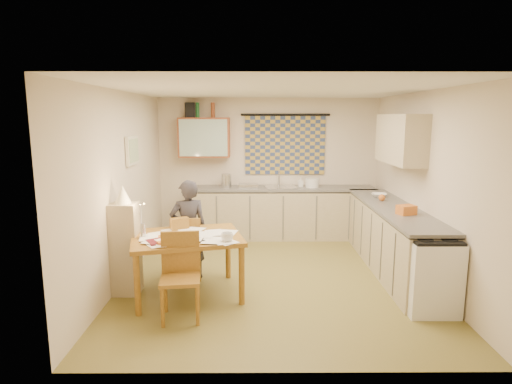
{
  "coord_description": "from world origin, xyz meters",
  "views": [
    {
      "loc": [
        -0.27,
        -5.59,
        2.16
      ],
      "look_at": [
        -0.24,
        0.2,
        1.14
      ],
      "focal_mm": 30.0,
      "sensor_mm": 36.0,
      "label": 1
    }
  ],
  "objects_px": {
    "chair_far": "(187,259)",
    "shelf_stand": "(126,249)",
    "person": "(189,230)",
    "dining_table": "(187,265)",
    "stove": "(430,274)",
    "counter_right": "(392,239)",
    "counter_back": "(282,213)"
  },
  "relations": [
    {
      "from": "person",
      "to": "shelf_stand",
      "type": "relative_size",
      "value": 1.19
    },
    {
      "from": "stove",
      "to": "chair_far",
      "type": "distance_m",
      "value": 3.05
    },
    {
      "from": "counter_right",
      "to": "dining_table",
      "type": "relative_size",
      "value": 1.98
    },
    {
      "from": "shelf_stand",
      "to": "chair_far",
      "type": "bearing_deg",
      "value": 37.2
    },
    {
      "from": "counter_back",
      "to": "person",
      "type": "distance_m",
      "value": 2.43
    },
    {
      "from": "dining_table",
      "to": "chair_far",
      "type": "xyz_separation_m",
      "value": [
        -0.09,
        0.56,
        -0.11
      ]
    },
    {
      "from": "chair_far",
      "to": "shelf_stand",
      "type": "bearing_deg",
      "value": 32.27
    },
    {
      "from": "stove",
      "to": "chair_far",
      "type": "bearing_deg",
      "value": 160.75
    },
    {
      "from": "counter_back",
      "to": "stove",
      "type": "height_order",
      "value": "counter_back"
    },
    {
      "from": "counter_back",
      "to": "counter_right",
      "type": "xyz_separation_m",
      "value": [
        1.46,
        -1.67,
        -0.0
      ]
    },
    {
      "from": "counter_right",
      "to": "person",
      "type": "xyz_separation_m",
      "value": [
        -2.84,
        -0.32,
        0.22
      ]
    },
    {
      "from": "counter_right",
      "to": "person",
      "type": "bearing_deg",
      "value": -173.57
    },
    {
      "from": "dining_table",
      "to": "stove",
      "type": "bearing_deg",
      "value": -23.0
    },
    {
      "from": "chair_far",
      "to": "shelf_stand",
      "type": "xyz_separation_m",
      "value": [
        -0.67,
        -0.51,
        0.3
      ]
    },
    {
      "from": "counter_back",
      "to": "chair_far",
      "type": "xyz_separation_m",
      "value": [
        -1.41,
        -1.99,
        -0.18
      ]
    },
    {
      "from": "counter_back",
      "to": "person",
      "type": "relative_size",
      "value": 2.45
    },
    {
      "from": "counter_back",
      "to": "person",
      "type": "xyz_separation_m",
      "value": [
        -1.39,
        -1.99,
        0.22
      ]
    },
    {
      "from": "stove",
      "to": "dining_table",
      "type": "distance_m",
      "value": 2.82
    },
    {
      "from": "counter_right",
      "to": "shelf_stand",
      "type": "distance_m",
      "value": 3.64
    },
    {
      "from": "dining_table",
      "to": "shelf_stand",
      "type": "relative_size",
      "value": 1.31
    },
    {
      "from": "counter_back",
      "to": "shelf_stand",
      "type": "xyz_separation_m",
      "value": [
        -2.08,
        -2.5,
        0.12
      ]
    },
    {
      "from": "stove",
      "to": "person",
      "type": "xyz_separation_m",
      "value": [
        -2.84,
        1.01,
        0.25
      ]
    },
    {
      "from": "stove",
      "to": "shelf_stand",
      "type": "relative_size",
      "value": 0.76
    },
    {
      "from": "dining_table",
      "to": "person",
      "type": "xyz_separation_m",
      "value": [
        -0.06,
        0.57,
        0.3
      ]
    },
    {
      "from": "stove",
      "to": "dining_table",
      "type": "xyz_separation_m",
      "value": [
        -2.78,
        0.44,
        -0.05
      ]
    },
    {
      "from": "person",
      "to": "stove",
      "type": "bearing_deg",
      "value": 142.97
    },
    {
      "from": "dining_table",
      "to": "shelf_stand",
      "type": "bearing_deg",
      "value": 161.97
    },
    {
      "from": "counter_right",
      "to": "dining_table",
      "type": "bearing_deg",
      "value": -162.27
    },
    {
      "from": "counter_right",
      "to": "chair_far",
      "type": "bearing_deg",
      "value": -173.47
    },
    {
      "from": "counter_back",
      "to": "person",
      "type": "bearing_deg",
      "value": -124.91
    },
    {
      "from": "person",
      "to": "dining_table",
      "type": "bearing_deg",
      "value": 78.91
    },
    {
      "from": "dining_table",
      "to": "chair_far",
      "type": "bearing_deg",
      "value": 85.4
    }
  ]
}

